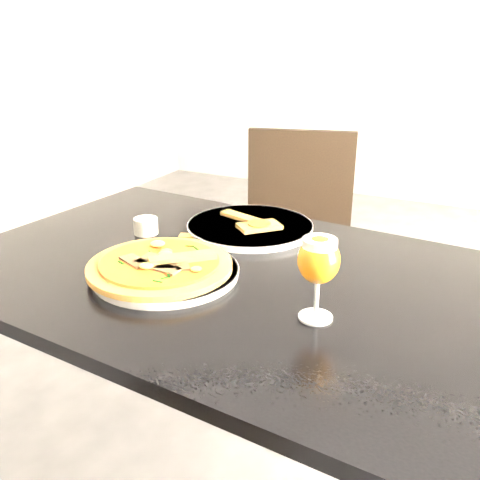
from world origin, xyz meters
The scene contains 9 objects.
dining_table centered at (-0.23, -0.22, 0.66)m, with size 1.25×0.88×0.75m.
chair_far centered at (-0.36, 0.57, 0.50)m, with size 0.51×0.51×0.90m.
plate_main centered at (-0.31, -0.31, 0.76)m, with size 0.31×0.31×0.02m, color silver.
pizza centered at (-0.32, -0.32, 0.78)m, with size 0.31×0.31×0.03m.
plate_second centered at (-0.28, 0.02, 0.76)m, with size 0.32×0.32×0.02m, color silver.
crust_scraps centered at (-0.27, 0.01, 0.77)m, with size 0.20×0.14×0.01m.
loose_crust centered at (-0.35, -0.09, 0.75)m, with size 0.12×0.03×0.01m, color brown.
sauce_cup centered at (-0.51, -0.13, 0.77)m, with size 0.06×0.06×0.04m.
beer_glass centered at (0.03, -0.34, 0.86)m, with size 0.08×0.08×0.16m.
Camera 1 is at (0.29, -1.16, 1.24)m, focal length 40.00 mm.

